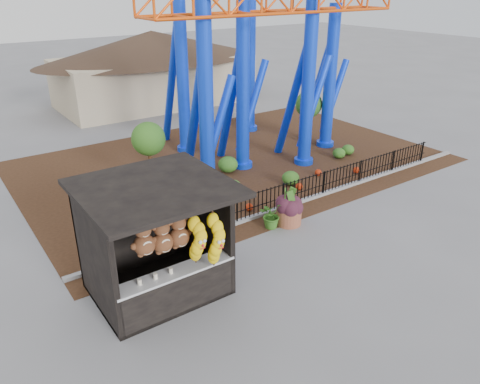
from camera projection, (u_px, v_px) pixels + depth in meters
ground at (275, 274)px, 13.15m from camera, size 120.00×120.00×0.00m
mulch_bed at (232, 161)px, 21.19m from camera, size 18.00×12.00×0.02m
curb at (308, 199)px, 17.45m from camera, size 18.00×0.18×0.12m
prize_booth at (160, 245)px, 11.60m from camera, size 3.50×3.40×3.12m
picket_fence at (326, 183)px, 17.73m from camera, size 12.20×0.06×1.00m
roller_coaster at (251, 8)px, 19.27m from camera, size 11.00×6.37×10.82m
terracotta_planter at (289, 216)px, 15.72m from camera, size 0.86×0.86×0.56m
planter_foliage at (290, 200)px, 15.46m from camera, size 0.70×0.70×0.64m
potted_plant at (271, 215)px, 15.43m from camera, size 1.00×0.92×0.92m
landscaping at (275, 168)px, 19.74m from camera, size 7.68×4.06×0.68m
pavilion at (153, 56)px, 29.90m from camera, size 15.00×15.00×4.80m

